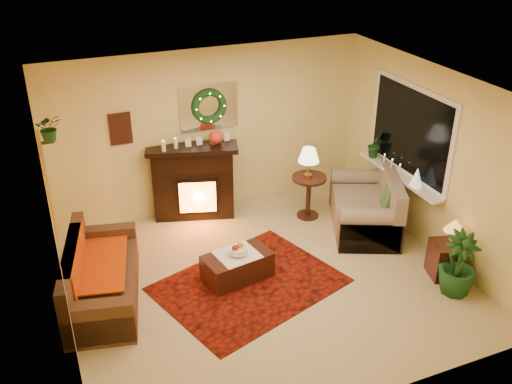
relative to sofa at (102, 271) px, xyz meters
name	(u,v)px	position (x,y,z in m)	size (l,w,h in m)	color
floor	(266,280)	(2.04, -0.41, -0.43)	(5.00, 5.00, 0.00)	beige
ceiling	(268,91)	(2.04, -0.41, 2.17)	(5.00, 5.00, 0.00)	white
wall_back	(209,131)	(2.04, 1.84, 0.87)	(5.00, 5.00, 0.00)	#EFD88C
wall_front	(366,299)	(2.04, -2.66, 0.87)	(5.00, 5.00, 0.00)	#EFD88C
wall_left	(55,234)	(-0.46, -0.41, 0.87)	(4.50, 4.50, 0.00)	#EFD88C
wall_right	(433,161)	(4.54, -0.41, 0.87)	(4.50, 4.50, 0.00)	#EFD88C
area_rug	(249,284)	(1.79, -0.43, -0.42)	(2.25, 1.68, 0.01)	#5A140F
sofa	(102,271)	(0.00, 0.00, 0.00)	(0.81, 1.84, 0.79)	brown
red_throw	(95,265)	(-0.07, 0.13, 0.03)	(0.77, 1.25, 0.02)	red
fireplace	(193,184)	(1.68, 1.63, 0.12)	(1.23, 0.39, 1.13)	black
poinsettia	(216,137)	(2.06, 1.58, 0.87)	(0.21, 0.21, 0.21)	red
mantel_candle_a	(164,147)	(1.25, 1.59, 0.83)	(0.06, 0.06, 0.19)	#F5EACB
mantel_candle_b	(176,144)	(1.44, 1.64, 0.83)	(0.06, 0.06, 0.18)	white
mantel_mirror	(209,107)	(2.04, 1.82, 1.27)	(0.92, 0.02, 0.72)	white
wreath	(210,107)	(2.04, 1.78, 1.29)	(0.55, 0.55, 0.11)	#194719
wall_art	(120,129)	(0.69, 1.82, 1.12)	(0.32, 0.03, 0.48)	#381E11
gold_mirror	(47,185)	(-0.44, -0.11, 1.32)	(0.03, 0.84, 1.00)	gold
hanging_plant	(51,140)	(-0.30, 0.64, 1.54)	(0.33, 0.28, 0.36)	#194719
loveseat	(365,202)	(3.97, 0.30, -0.01)	(0.90, 1.56, 0.90)	gray
window_frame	(411,131)	(4.53, 0.14, 1.12)	(0.03, 1.86, 1.36)	white
window_glass	(410,131)	(4.51, 0.14, 1.12)	(0.02, 1.70, 1.22)	black
window_sill	(399,175)	(4.42, 0.14, 0.44)	(0.22, 1.86, 0.04)	white
mini_tree	(417,177)	(4.39, -0.30, 0.61)	(0.18, 0.18, 0.27)	white
sill_plant	(375,145)	(4.41, 0.81, 0.66)	(0.30, 0.24, 0.55)	#0D340C
side_table_round	(308,198)	(3.33, 0.91, -0.10)	(0.54, 0.54, 0.70)	black
lamp_cream	(308,166)	(3.30, 0.91, 0.45)	(0.32, 0.32, 0.49)	#FFF1BF
end_table_square	(446,258)	(4.30, -1.22, -0.16)	(0.40, 0.40, 0.49)	#4E3320
lamp_tiffany	(455,227)	(4.33, -1.23, 0.32)	(0.27, 0.27, 0.40)	orange
coffee_table	(237,265)	(1.70, -0.22, -0.22)	(0.88, 0.48, 0.37)	#372412
fruit_bowl	(238,250)	(1.71, -0.24, 0.02)	(0.25, 0.25, 0.06)	white
floor_palm	(459,263)	(4.18, -1.57, 0.02)	(1.44, 1.44, 2.57)	black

